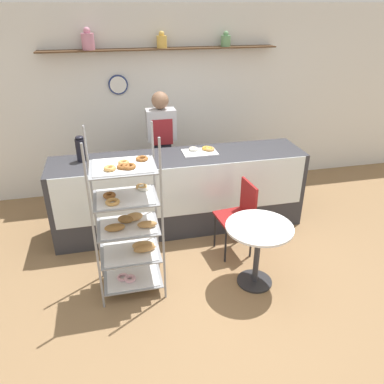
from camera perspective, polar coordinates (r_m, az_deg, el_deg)
name	(u,v)px	position (r m, az deg, el deg)	size (l,w,h in m)	color
ground_plane	(200,275)	(4.24, 1.17, -12.57)	(14.00, 14.00, 0.00)	olive
back_wall	(162,102)	(5.79, -4.65, 13.55)	(10.00, 0.30, 2.70)	white
display_counter	(180,192)	(4.85, -1.85, -0.01)	(3.18, 0.70, 1.00)	#333338
pastry_rack	(130,225)	(3.69, -9.49, -4.93)	(0.64, 0.50, 1.71)	gray
person_worker	(162,146)	(5.24, -4.62, 7.04)	(0.39, 0.23, 1.66)	#282833
cafe_table	(258,241)	(3.89, 10.06, -7.34)	(0.68, 0.68, 0.71)	#262628
cafe_chair	(241,210)	(4.35, 7.42, -2.81)	(0.42, 0.42, 0.89)	black
coffee_carafe	(81,149)	(4.64, -16.59, 6.33)	(0.12, 0.12, 0.31)	black
donut_tray_counter	(202,150)	(4.78, 1.47, 6.35)	(0.43, 0.29, 0.05)	silver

